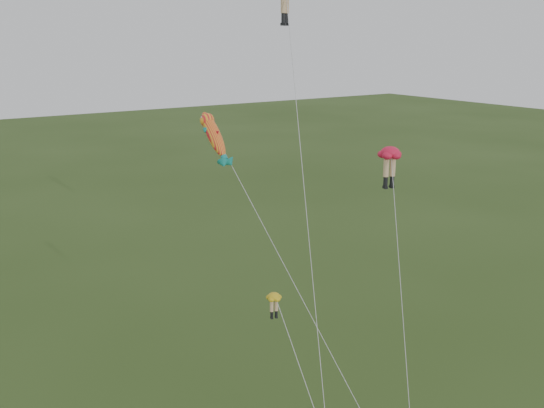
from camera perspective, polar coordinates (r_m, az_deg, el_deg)
legs_kite_red_high at (r=35.87m, az=1.30°, el=18.66°), size 6.12×12.44×23.36m
legs_kite_red_mid at (r=35.92m, az=11.08°, el=4.13°), size 5.89×8.65×14.25m
legs_kite_yellow at (r=30.10m, az=0.69°, el=-10.24°), size 1.08×7.50×8.19m
fish_kite at (r=35.61m, az=-5.43°, el=6.38°), size 2.94×14.51×16.38m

